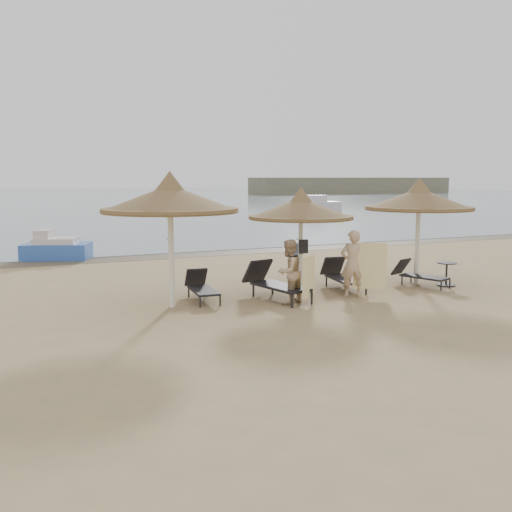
{
  "coord_description": "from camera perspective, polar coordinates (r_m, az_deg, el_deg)",
  "views": [
    {
      "loc": [
        -6.54,
        -12.05,
        3.04
      ],
      "look_at": [
        -0.58,
        1.2,
        1.03
      ],
      "focal_mm": 40.0,
      "sensor_mm": 36.0,
      "label": 1
    }
  ],
  "objects": [
    {
      "name": "person_left",
      "position": [
        13.72,
        3.31,
        -1.07
      ],
      "size": [
        0.99,
        0.87,
        1.82
      ],
      "primitive_type": "imported",
      "rotation": [
        0.0,
        0.0,
        3.62
      ],
      "color": "tan",
      "rests_on": "ground"
    },
    {
      "name": "side_table",
      "position": [
        16.96,
        18.5,
        -1.79
      ],
      "size": [
        0.55,
        0.55,
        0.66
      ],
      "rotation": [
        0.0,
        0.0,
        -0.18
      ],
      "color": "black",
      "rests_on": "ground"
    },
    {
      "name": "pedal_boat",
      "position": [
        22.58,
        -19.38,
        0.74
      ],
      "size": [
        2.71,
        2.14,
        1.11
      ],
      "rotation": [
        0.0,
        0.0,
        -0.36
      ],
      "color": "#305CB9",
      "rests_on": "ground"
    },
    {
      "name": "towel_left",
      "position": [
        13.61,
        5.29,
        -2.09
      ],
      "size": [
        0.58,
        0.44,
        1.0
      ],
      "rotation": [
        0.0,
        0.0,
        0.64
      ],
      "color": "yellow",
      "rests_on": "ground"
    },
    {
      "name": "person_right",
      "position": [
        14.68,
        9.64,
        -0.24
      ],
      "size": [
        1.06,
        0.86,
        1.99
      ],
      "primitive_type": "imported",
      "rotation": [
        0.0,
        0.0,
        2.82
      ],
      "color": "tan",
      "rests_on": "ground"
    },
    {
      "name": "lounger_far_left",
      "position": [
        14.34,
        -5.51,
        -3.07
      ],
      "size": [
        0.67,
        1.66,
        0.72
      ],
      "rotation": [
        0.0,
        0.0,
        -0.08
      ],
      "color": "black",
      "rests_on": "ground"
    },
    {
      "name": "bag_patterned",
      "position": [
        15.36,
        4.15,
        0.69
      ],
      "size": [
        0.28,
        0.18,
        0.34
      ],
      "rotation": [
        0.0,
        0.0,
        0.37
      ],
      "color": "silver",
      "rests_on": "ground"
    },
    {
      "name": "buoy_right",
      "position": [
        41.33,
        8.51,
        3.84
      ],
      "size": [
        0.39,
        0.39,
        0.39
      ],
      "primitive_type": "sphere",
      "color": "yellow",
      "rests_on": "ground"
    },
    {
      "name": "palapa_center",
      "position": [
        15.11,
        4.51,
        4.72
      ],
      "size": [
        2.8,
        2.8,
        2.78
      ],
      "rotation": [
        0.0,
        0.0,
        0.24
      ],
      "color": "white",
      "rests_on": "ground"
    },
    {
      "name": "lounger_near_left",
      "position": [
        14.41,
        1.75,
        -2.62
      ],
      "size": [
        1.08,
        2.16,
        0.92
      ],
      "rotation": [
        0.0,
        0.0,
        0.2
      ],
      "color": "black",
      "rests_on": "ground"
    },
    {
      "name": "palapa_left",
      "position": [
        13.35,
        -8.58,
        5.63
      ],
      "size": [
        3.21,
        3.21,
        3.18
      ],
      "rotation": [
        0.0,
        0.0,
        0.35
      ],
      "color": "white",
      "rests_on": "ground"
    },
    {
      "name": "palapa_right",
      "position": [
        16.82,
        15.98,
        5.44
      ],
      "size": [
        3.06,
        3.06,
        3.03
      ],
      "rotation": [
        0.0,
        0.0,
        -0.41
      ],
      "color": "white",
      "rests_on": "ground"
    },
    {
      "name": "lounger_far_right",
      "position": [
        16.77,
        15.84,
        -1.74
      ],
      "size": [
        1.04,
        1.69,
        0.72
      ],
      "rotation": [
        0.0,
        0.0,
        0.34
      ],
      "color": "black",
      "rests_on": "ground"
    },
    {
      "name": "towel_right",
      "position": [
        14.7,
        11.3,
        -0.98
      ],
      "size": [
        0.74,
        0.45,
        1.18
      ],
      "rotation": [
        0.0,
        0.0,
        -0.54
      ],
      "color": "yellow",
      "rests_on": "ground"
    },
    {
      "name": "sea",
      "position": [
        92.33,
        -20.22,
        5.51
      ],
      "size": [
        200.0,
        140.0,
        0.03
      ],
      "primitive_type": "cube",
      "color": "slate",
      "rests_on": "ground"
    },
    {
      "name": "bag_dark",
      "position": [
        15.05,
        4.77,
        0.95
      ],
      "size": [
        0.27,
        0.14,
        0.36
      ],
      "rotation": [
        0.0,
        0.0,
        0.21
      ],
      "color": "black",
      "rests_on": "ground"
    },
    {
      "name": "wet_sand_strip",
      "position": [
        22.63,
        -7.18,
        0.1
      ],
      "size": [
        200.0,
        1.6,
        0.01
      ],
      "primitive_type": "cube",
      "color": "brown",
      "rests_on": "ground"
    },
    {
      "name": "buoy_mid",
      "position": [
        45.27,
        -8.8,
        4.16
      ],
      "size": [
        0.37,
        0.37,
        0.37
      ],
      "primitive_type": "sphere",
      "color": "yellow",
      "rests_on": "ground"
    },
    {
      "name": "ground",
      "position": [
        14.04,
        4.2,
        -4.64
      ],
      "size": [
        160.0,
        160.0,
        0.0
      ],
      "primitive_type": "plane",
      "color": "tan",
      "rests_on": "ground"
    },
    {
      "name": "lounger_near_right",
      "position": [
        15.86,
        8.52,
        -1.91
      ],
      "size": [
        0.88,
        1.89,
        0.82
      ],
      "rotation": [
        0.0,
        0.0,
        -0.15
      ],
      "color": "black",
      "rests_on": "ground"
    }
  ]
}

